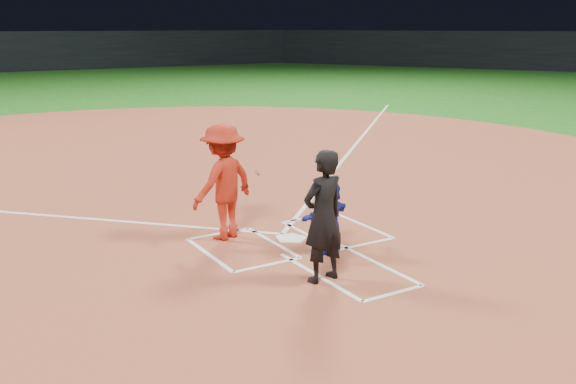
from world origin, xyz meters
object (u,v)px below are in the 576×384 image
home_plate (291,238)px  umpire (323,216)px  batter_at_plate (223,182)px  catcher (330,217)px

home_plate → umpire: 2.19m
home_plate → batter_at_plate: bearing=-34.6°
home_plate → batter_at_plate: size_ratio=0.29×
catcher → umpire: bearing=31.7°
batter_at_plate → catcher: bearing=-53.1°
catcher → batter_at_plate: bearing=-72.3°
home_plate → umpire: umpire is taller
batter_at_plate → home_plate: bearing=-34.6°
catcher → umpire: size_ratio=0.62×
catcher → batter_at_plate: (-1.18, 1.57, 0.41)m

